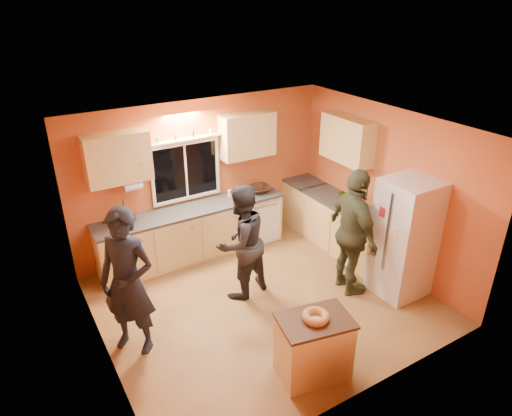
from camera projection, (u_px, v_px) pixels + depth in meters
ground at (264, 301)px, 6.73m from camera, size 4.50×4.50×0.00m
room_shell at (257, 189)px, 6.40m from camera, size 4.54×4.04×2.61m
back_counter at (213, 227)px, 7.85m from camera, size 4.23×0.62×0.90m
right_counter at (345, 228)px, 7.82m from camera, size 0.62×1.84×0.90m
refrigerator at (404, 238)px, 6.59m from camera, size 0.72×0.70×1.80m
island at (314, 346)px, 5.30m from camera, size 0.93×0.72×0.80m
bundt_pastry at (316, 316)px, 5.11m from camera, size 0.31×0.31×0.09m
person_left at (128, 283)px, 5.47m from camera, size 0.83×0.84×1.95m
person_center at (241, 242)px, 6.54m from camera, size 0.98×0.84×1.75m
person_right at (353, 233)px, 6.56m from camera, size 0.70×1.22×1.95m
mixing_bowl at (259, 189)px, 8.09m from camera, size 0.42×0.42×0.10m
utensil_crock at (125, 220)px, 6.94m from camera, size 0.14×0.14×0.17m
potted_plant at (346, 197)px, 7.51m from camera, size 0.35×0.32×0.33m
red_box at (350, 201)px, 7.66m from camera, size 0.17×0.14×0.07m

